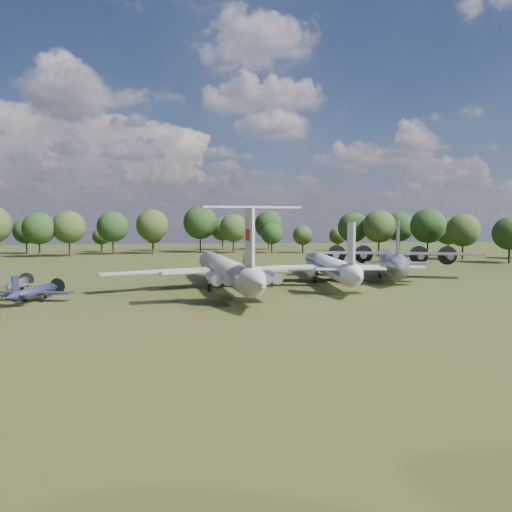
{
  "coord_description": "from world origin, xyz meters",
  "views": [
    {
      "loc": [
        -1.96,
        -77.7,
        10.6
      ],
      "look_at": [
        8.56,
        -0.52,
        5.0
      ],
      "focal_mm": 35.0,
      "sensor_mm": 36.0,
      "label": 1
    }
  ],
  "objects": [
    {
      "name": "tu104_jet",
      "position": [
        21.86,
        4.77,
        2.19
      ],
      "size": [
        36.2,
        46.28,
        4.39
      ],
      "primitive_type": null,
      "rotation": [
        0.0,
        0.0,
        -0.08
      ],
      "color": "silver",
      "rests_on": "ground"
    },
    {
      "name": "il62_airliner",
      "position": [
        3.67,
        -1.65,
        2.4
      ],
      "size": [
        42.57,
        52.62,
        4.8
      ],
      "primitive_type": null,
      "rotation": [
        0.0,
        0.0,
        0.11
      ],
      "color": "beige",
      "rests_on": "ground"
    },
    {
      "name": "an12_transport",
      "position": [
        35.3,
        9.71,
        2.32
      ],
      "size": [
        41.31,
        43.61,
        4.64
      ],
      "primitive_type": null,
      "rotation": [
        0.0,
        0.0,
        -0.33
      ],
      "color": "#9FA2A7",
      "rests_on": "ground"
    },
    {
      "name": "small_prop_west",
      "position": [
        -21.88,
        -9.87,
        0.96
      ],
      "size": [
        12.56,
        15.08,
        1.92
      ],
      "primitive_type": null,
      "rotation": [
        0.0,
        0.0,
        -0.25
      ],
      "color": "black",
      "rests_on": "ground"
    },
    {
      "name": "small_prop_northwest",
      "position": [
        -26.79,
        -0.96,
        0.94
      ],
      "size": [
        10.6,
        13.68,
        1.88
      ],
      "primitive_type": null,
      "rotation": [
        0.0,
        0.0,
        0.1
      ],
      "color": "#94969B",
      "rests_on": "ground"
    },
    {
      "name": "ground",
      "position": [
        0.0,
        0.0,
        0.0
      ],
      "size": [
        300.0,
        300.0,
        0.0
      ],
      "primitive_type": "plane",
      "color": "#203D14",
      "rests_on": "ground"
    },
    {
      "name": "person_on_il62",
      "position": [
        5.08,
        -15.01,
        5.64
      ],
      "size": [
        0.65,
        0.46,
        1.69
      ],
      "primitive_type": "imported",
      "rotation": [
        0.0,
        0.0,
        3.05
      ],
      "color": "#9A7A4E",
      "rests_on": "il62_airliner"
    }
  ]
}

